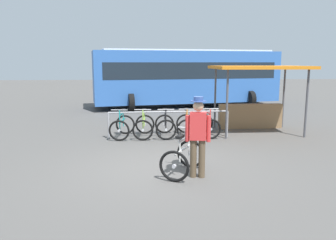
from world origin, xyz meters
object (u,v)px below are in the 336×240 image
at_px(racked_bike_teal, 122,126).
at_px(featured_bicycle, 185,151).
at_px(racked_bike_lime, 144,126).
at_px(racked_bike_black, 165,126).
at_px(racked_bike_orange, 186,125).
at_px(racked_bike_red, 207,125).
at_px(market_stall, 255,92).
at_px(person_with_featured_bike, 198,134).
at_px(bus_distant, 186,75).

height_order(racked_bike_teal, featured_bicycle, featured_bicycle).
bearing_deg(racked_bike_lime, racked_bike_black, 0.97).
bearing_deg(racked_bike_orange, racked_bike_teal, -179.03).
distance_m(racked_bike_teal, racked_bike_lime, 0.70).
bearing_deg(racked_bike_red, market_stall, 23.35).
distance_m(racked_bike_teal, featured_bicycle, 3.96).
xyz_separation_m(racked_bike_teal, racked_bike_orange, (2.10, 0.04, -0.00)).
distance_m(racked_bike_black, person_with_featured_bike, 4.03).
xyz_separation_m(person_with_featured_bike, bus_distant, (1.22, 11.46, 0.79)).
bearing_deg(racked_bike_black, racked_bike_lime, -179.03).
bearing_deg(market_stall, racked_bike_orange, -162.39).
bearing_deg(bus_distant, featured_bicycle, -97.40).
bearing_deg(racked_bike_teal, racked_bike_red, 0.97).
bearing_deg(racked_bike_teal, racked_bike_black, 0.97).
relative_size(racked_bike_red, person_with_featured_bike, 0.66).
height_order(person_with_featured_bike, market_stall, market_stall).
distance_m(racked_bike_red, person_with_featured_bike, 4.14).
distance_m(racked_bike_red, bus_distant, 7.61).
xyz_separation_m(racked_bike_red, bus_distant, (0.25, 7.48, 1.37)).
bearing_deg(bus_distant, racked_bike_black, -102.39).
height_order(racked_bike_black, person_with_featured_bike, person_with_featured_bike).
bearing_deg(market_stall, racked_bike_red, -156.65).
height_order(racked_bike_teal, racked_bike_lime, same).
relative_size(racked_bike_lime, bus_distant, 0.11).
relative_size(racked_bike_red, bus_distant, 0.11).
height_order(racked_bike_lime, featured_bicycle, featured_bicycle).
relative_size(racked_bike_orange, person_with_featured_bike, 0.68).
height_order(racked_bike_red, person_with_featured_bike, person_with_featured_bike).
xyz_separation_m(racked_bike_orange, person_with_featured_bike, (-0.27, -3.97, 0.58)).
relative_size(racked_bike_black, featured_bicycle, 0.87).
bearing_deg(featured_bicycle, racked_bike_orange, 82.22).
height_order(racked_bike_teal, racked_bike_orange, same).
distance_m(racked_bike_red, market_stall, 2.25).
relative_size(racked_bike_teal, market_stall, 0.38).
height_order(racked_bike_lime, racked_bike_black, same).
distance_m(person_with_featured_bike, bus_distant, 11.55).
bearing_deg(person_with_featured_bike, racked_bike_black, 96.23).
relative_size(bus_distant, market_stall, 3.31).
bearing_deg(person_with_featured_bike, racked_bike_teal, 114.96).
bearing_deg(racked_bike_lime, bus_distant, 72.65).
bearing_deg(racked_bike_orange, racked_bike_red, 0.97).
bearing_deg(racked_bike_lime, featured_bicycle, -76.08).
relative_size(racked_bike_orange, bus_distant, 0.11).
distance_m(featured_bicycle, bus_distant, 11.31).
xyz_separation_m(racked_bike_black, racked_bike_red, (1.40, 0.02, 0.00)).
xyz_separation_m(racked_bike_lime, market_stall, (3.94, 0.83, 1.03)).
distance_m(racked_bike_lime, featured_bicycle, 3.74).
relative_size(racked_bike_black, market_stall, 0.35).
bearing_deg(racked_bike_lime, person_with_featured_bike, -74.00).
height_order(racked_bike_lime, bus_distant, bus_distant).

